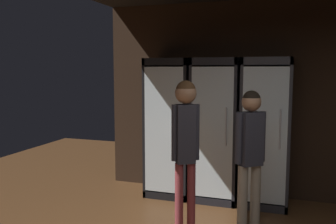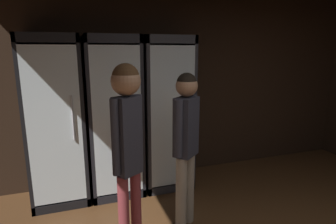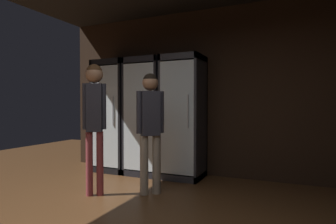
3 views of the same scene
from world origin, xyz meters
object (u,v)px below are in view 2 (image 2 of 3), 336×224
cooler_far_left (57,122)px  shopper_near (186,136)px  cooler_center (164,115)px  shopper_far (128,138)px  cooler_left (114,118)px

cooler_far_left → shopper_near: cooler_far_left is taller
cooler_center → shopper_near: (-0.10, -1.02, 0.01)m
shopper_far → cooler_left: bearing=87.0°
cooler_far_left → cooler_left: bearing=-0.0°
cooler_far_left → cooler_center: bearing=-0.0°
shopper_near → shopper_far: bearing=-151.4°
cooler_left → shopper_far: 1.38m
cooler_far_left → shopper_near: (1.24, -1.02, 0.01)m
cooler_left → cooler_far_left: bearing=180.0°
cooler_far_left → shopper_far: (0.60, -1.37, 0.16)m
shopper_near → cooler_center: bearing=84.3°
cooler_left → shopper_far: cooler_left is taller
cooler_left → shopper_far: bearing=-93.0°
cooler_far_left → shopper_near: bearing=-39.3°
cooler_center → shopper_near: size_ratio=1.24×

